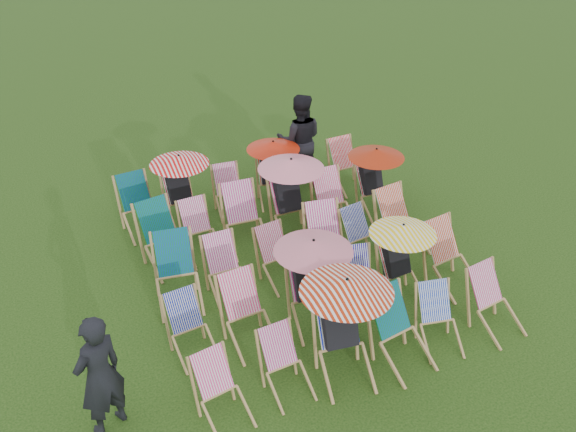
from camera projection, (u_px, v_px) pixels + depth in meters
name	position (u px, v px, depth m)	size (l,w,h in m)	color
ground	(300.00, 274.00, 10.48)	(100.00, 100.00, 0.00)	black
deckchair_0	(222.00, 393.00, 7.78)	(0.69, 0.85, 0.83)	#AB874F
deckchair_1	(286.00, 365.00, 8.17)	(0.61, 0.80, 0.82)	#AB874F
deckchair_2	(344.00, 327.00, 8.27)	(1.21, 1.28, 1.44)	#AB874F
deckchair_3	(402.00, 332.00, 8.57)	(0.82, 1.02, 1.00)	#AB874F
deckchair_4	(440.00, 320.00, 8.89)	(0.68, 0.85, 0.84)	#AB874F
deckchair_5	(496.00, 302.00, 9.16)	(0.74, 0.93, 0.91)	#AB874F
deckchair_6	(191.00, 328.00, 8.75)	(0.65, 0.84, 0.84)	#AB874F
deckchair_7	(248.00, 314.00, 8.91)	(0.73, 0.95, 0.97)	#AB874F
deckchair_8	(312.00, 282.00, 9.16)	(1.14, 1.20, 1.35)	#AB874F
deckchair_9	(359.00, 284.00, 9.56)	(0.74, 0.91, 0.88)	#AB874F
deckchair_10	(402.00, 260.00, 9.74)	(1.02, 1.09, 1.21)	#AB874F
deckchair_11	(452.00, 257.00, 10.03)	(0.81, 1.02, 1.00)	#AB874F
deckchair_12	(177.00, 273.00, 9.65)	(0.79, 1.02, 1.03)	#AB874F
deckchair_13	(226.00, 269.00, 9.86)	(0.62, 0.84, 0.89)	#AB874F
deckchair_14	(279.00, 257.00, 10.15)	(0.69, 0.87, 0.86)	#AB874F
deckchair_15	(328.00, 240.00, 10.44)	(0.78, 1.00, 1.00)	#AB874F
deckchair_16	(363.00, 237.00, 10.66)	(0.70, 0.87, 0.85)	#AB874F
deckchair_17	(402.00, 223.00, 10.88)	(0.82, 1.03, 1.02)	#AB874F
deckchair_18	(164.00, 237.00, 10.48)	(0.86, 1.06, 1.03)	#AB874F
deckchair_19	(200.00, 230.00, 10.82)	(0.64, 0.84, 0.87)	#AB874F
deckchair_20	(245.00, 219.00, 10.96)	(0.71, 0.97, 1.03)	#AB874F
deckchair_21	(291.00, 195.00, 11.22)	(1.16, 1.21, 1.38)	#AB874F
deckchair_22	(334.00, 202.00, 11.50)	(0.68, 0.93, 0.99)	#AB874F
deckchair_23	(375.00, 180.00, 11.87)	(1.04, 1.09, 1.23)	#AB874F
deckchair_24	(140.00, 206.00, 11.37)	(0.74, 0.96, 0.98)	#AB874F
deckchair_25	(181.00, 188.00, 11.57)	(1.07, 1.13, 1.27)	#AB874F
deckchair_26	(230.00, 192.00, 11.95)	(0.62, 0.82, 0.85)	#AB874F
deckchair_27	(272.00, 171.00, 12.22)	(1.01, 1.08, 1.20)	#AB874F
deckchair_28	(303.00, 174.00, 12.46)	(0.65, 0.89, 0.94)	#AB874F
deckchair_29	(348.00, 166.00, 12.76)	(0.68, 0.90, 0.94)	#AB874F
person_left	(100.00, 375.00, 7.43)	(0.62, 0.41, 1.70)	black
person_rear	(300.00, 140.00, 12.65)	(0.92, 0.72, 1.89)	black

